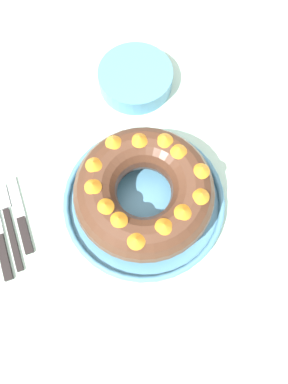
% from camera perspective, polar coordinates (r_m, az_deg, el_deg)
% --- Properties ---
extents(ground_plane, '(8.00, 8.00, 0.00)m').
position_cam_1_polar(ground_plane, '(1.52, -0.77, -10.64)').
color(ground_plane, gray).
extents(dining_table, '(1.40, 1.30, 0.78)m').
position_cam_1_polar(dining_table, '(0.84, -1.37, -2.83)').
color(dining_table, silver).
rests_on(dining_table, ground_plane).
extents(serving_dish, '(0.32, 0.32, 0.02)m').
position_cam_1_polar(serving_dish, '(0.75, 0.00, -1.39)').
color(serving_dish, '#518EB2').
rests_on(serving_dish, dining_table).
extents(bundt_cake, '(0.27, 0.27, 0.10)m').
position_cam_1_polar(bundt_cake, '(0.70, 0.01, 0.05)').
color(bundt_cake, '#4C2D1E').
rests_on(bundt_cake, serving_dish).
extents(fork, '(0.02, 0.18, 0.01)m').
position_cam_1_polar(fork, '(0.80, -19.98, -4.02)').
color(fork, black).
rests_on(fork, dining_table).
extents(cake_knife, '(0.02, 0.17, 0.01)m').
position_cam_1_polar(cake_knife, '(0.79, -18.16, -4.16)').
color(cake_knife, black).
rests_on(cake_knife, dining_table).
extents(side_bowl, '(0.17, 0.17, 0.04)m').
position_cam_1_polar(side_bowl, '(0.88, -1.31, 16.95)').
color(side_bowl, '#518EB2').
rests_on(side_bowl, dining_table).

